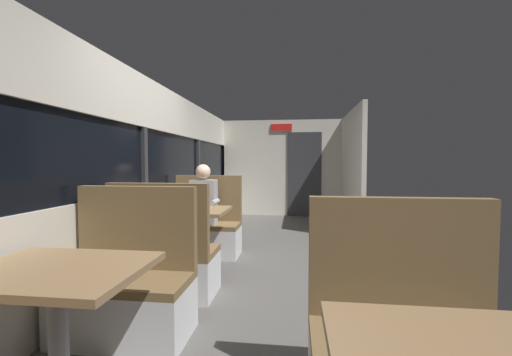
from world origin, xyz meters
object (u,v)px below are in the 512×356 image
seated_passenger (204,217)px  dining_table_near_window (57,286)px  bench_mid_window_facing_end (166,262)px  bench_near_window_facing_entry (127,291)px  bench_mid_window_facing_entry (206,231)px  dining_table_mid_window (189,217)px

seated_passenger → dining_table_near_window: bearing=-90.0°
bench_mid_window_facing_end → seated_passenger: bearing=90.0°
dining_table_near_window → seated_passenger: 2.74m
dining_table_near_window → bench_near_window_facing_entry: bearing=90.0°
dining_table_near_window → bench_mid_window_facing_end: size_ratio=0.82×
bench_mid_window_facing_entry → bench_mid_window_facing_end: bearing=-90.0°
bench_mid_window_facing_entry → dining_table_mid_window: bearing=-90.0°
dining_table_near_window → dining_table_mid_window: (0.00, 2.11, 0.00)m
dining_table_mid_window → dining_table_near_window: bearing=-90.0°
bench_near_window_facing_entry → bench_mid_window_facing_entry: 2.11m
bench_near_window_facing_entry → dining_table_mid_window: bearing=90.0°
seated_passenger → bench_mid_window_facing_entry: bearing=90.0°
bench_near_window_facing_entry → dining_table_mid_window: (0.00, 1.41, 0.31)m
bench_mid_window_facing_entry → seated_passenger: (0.00, -0.07, 0.21)m
dining_table_near_window → bench_mid_window_facing_entry: bearing=90.0°
dining_table_near_window → bench_mid_window_facing_end: bearing=90.0°
bench_mid_window_facing_end → seated_passenger: (0.00, 1.33, 0.21)m
bench_mid_window_facing_entry → dining_table_near_window: bearing=-90.0°
dining_table_mid_window → bench_mid_window_facing_end: bench_mid_window_facing_end is taller
bench_near_window_facing_entry → bench_mid_window_facing_end: same height
dining_table_mid_window → bench_mid_window_facing_entry: bearing=90.0°
dining_table_mid_window → bench_mid_window_facing_end: 0.77m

